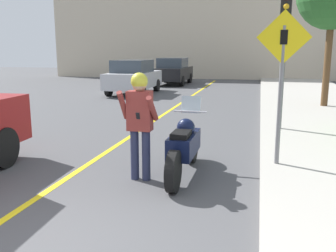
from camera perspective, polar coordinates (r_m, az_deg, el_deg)
The scene contains 8 objects.
road_center_line at distance 9.90m, azimuth -4.99°, elevation -1.07°, with size 0.12×36.00×0.01m.
building_backdrop at distance 29.31m, azimuth 9.07°, elevation 14.91°, with size 28.00×1.20×7.96m.
motorcycle at distance 6.47m, azimuth 2.46°, elevation -3.13°, with size 0.62×2.29×1.31m.
person_biker at distance 6.12m, azimuth -4.34°, elevation 1.73°, with size 0.59×0.49×1.80m.
crossing_sign at distance 6.75m, azimuth 16.94°, elevation 7.65°, with size 0.91×0.08×2.66m.
traffic_light at distance 9.97m, azimuth 17.31°, elevation 13.21°, with size 0.26×0.30×3.41m.
parked_car_silver at distance 18.95m, azimuth -5.27°, elevation 7.51°, with size 1.88×4.20×1.68m.
parked_car_black at distance 24.12m, azimuth 0.79°, elevation 8.39°, with size 1.88×4.20×1.68m.
Camera 1 is at (2.52, -3.15, 2.14)m, focal length 40.00 mm.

